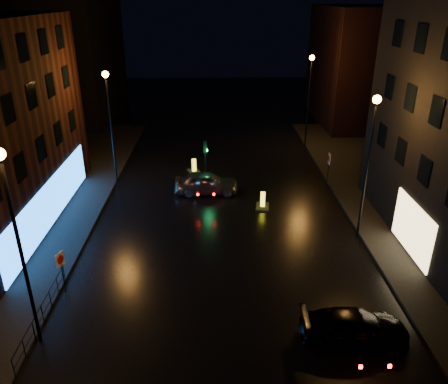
{
  "coord_description": "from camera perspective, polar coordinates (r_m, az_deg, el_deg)",
  "views": [
    {
      "loc": [
        -0.55,
        -16.05,
        13.06
      ],
      "look_at": [
        -0.01,
        6.51,
        2.8
      ],
      "focal_mm": 35.0,
      "sensor_mm": 36.0,
      "label": 1
    }
  ],
  "objects": [
    {
      "name": "bollard_near",
      "position": [
        29.3,
        5.06,
        -1.59
      ],
      "size": [
        1.03,
        1.39,
        1.12
      ],
      "rotation": [
        0.0,
        0.0,
        -0.14
      ],
      "color": "black",
      "rests_on": "ground"
    },
    {
      "name": "traffic_signal",
      "position": [
        32.58,
        -2.4,
        1.75
      ],
      "size": [
        1.4,
        2.4,
        3.45
      ],
      "color": "black",
      "rests_on": "ground"
    },
    {
      "name": "road_sign_right",
      "position": [
        33.09,
        13.54,
        3.89
      ],
      "size": [
        0.09,
        0.59,
        2.43
      ],
      "rotation": [
        0.0,
        0.0,
        3.1
      ],
      "color": "black",
      "rests_on": "ground"
    },
    {
      "name": "building_far_left",
      "position": [
        53.68,
        -18.91,
        16.73
      ],
      "size": [
        8.0,
        16.0,
        14.0
      ],
      "primitive_type": "cube",
      "color": "black",
      "rests_on": "ground"
    },
    {
      "name": "pavement_right",
      "position": [
        30.97,
        26.87,
        -3.19
      ],
      "size": [
        12.0,
        44.0,
        0.15
      ],
      "primitive_type": "cube",
      "color": "black",
      "rests_on": "ground"
    },
    {
      "name": "silver_hatchback",
      "position": [
        31.18,
        -2.31,
        1.22
      ],
      "size": [
        4.55,
        1.89,
        1.54
      ],
      "primitive_type": "imported",
      "rotation": [
        0.0,
        0.0,
        1.59
      ],
      "color": "#929398",
      "rests_on": "ground"
    },
    {
      "name": "street_lamp_rnear",
      "position": [
        24.74,
        18.52,
        5.52
      ],
      "size": [
        0.44,
        0.44,
        8.37
      ],
      "color": "black",
      "rests_on": "ground"
    },
    {
      "name": "street_lamp_lnear",
      "position": [
        17.5,
        -25.72,
        -3.55
      ],
      "size": [
        0.44,
        0.44,
        8.37
      ],
      "color": "black",
      "rests_on": "ground"
    },
    {
      "name": "guard_railing",
      "position": [
        20.83,
        -22.72,
        -14.07
      ],
      "size": [
        0.05,
        6.04,
        1.0
      ],
      "color": "black",
      "rests_on": "ground"
    },
    {
      "name": "bollard_far",
      "position": [
        35.08,
        -3.92,
        2.97
      ],
      "size": [
        1.25,
        1.5,
        1.12
      ],
      "rotation": [
        0.0,
        0.0,
        0.35
      ],
      "color": "black",
      "rests_on": "ground"
    },
    {
      "name": "building_far_right",
      "position": [
        51.0,
        17.04,
        15.48
      ],
      "size": [
        8.0,
        14.0,
        12.0
      ],
      "primitive_type": "cube",
      "color": "black",
      "rests_on": "ground"
    },
    {
      "name": "street_lamp_rfar",
      "position": [
        39.67,
        11.1,
        13.12
      ],
      "size": [
        0.44,
        0.44,
        8.37
      ],
      "color": "black",
      "rests_on": "ground"
    },
    {
      "name": "road_sign_left",
      "position": [
        21.98,
        -20.56,
        -8.67
      ],
      "size": [
        0.22,
        0.51,
        2.17
      ],
      "rotation": [
        0.0,
        0.0,
        -0.35
      ],
      "color": "black",
      "rests_on": "ground"
    },
    {
      "name": "street_lamp_lfar",
      "position": [
        31.81,
        -14.73,
        10.03
      ],
      "size": [
        0.44,
        0.44,
        8.37
      ],
      "color": "black",
      "rests_on": "ground"
    },
    {
      "name": "ground",
      "position": [
        20.7,
        0.49,
        -14.67
      ],
      "size": [
        120.0,
        120.0,
        0.0
      ],
      "primitive_type": "plane",
      "color": "black",
      "rests_on": "ground"
    },
    {
      "name": "dark_sedan",
      "position": [
        19.45,
        16.7,
        -16.49
      ],
      "size": [
        4.49,
        1.92,
        1.29
      ],
      "primitive_type": "imported",
      "rotation": [
        0.0,
        0.0,
        1.54
      ],
      "color": "black",
      "rests_on": "ground"
    }
  ]
}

